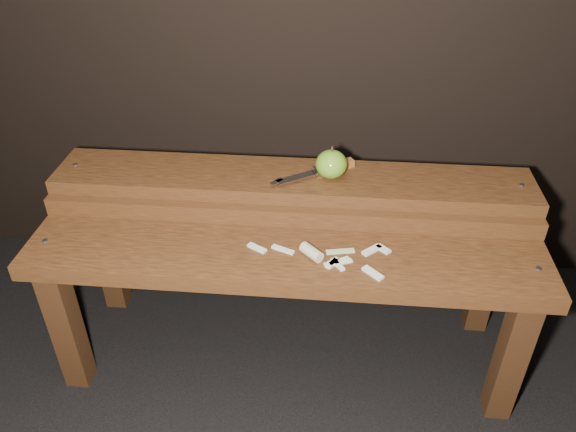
# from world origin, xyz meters

# --- Properties ---
(ground) EXTENTS (60.00, 60.00, 0.00)m
(ground) POSITION_xyz_m (0.00, 0.00, 0.00)
(ground) COLOR black
(bench_front_tier) EXTENTS (1.20, 0.20, 0.42)m
(bench_front_tier) POSITION_xyz_m (0.00, -0.06, 0.35)
(bench_front_tier) COLOR #371E0D
(bench_front_tier) RESTS_ON ground
(bench_rear_tier) EXTENTS (1.20, 0.21, 0.50)m
(bench_rear_tier) POSITION_xyz_m (0.00, 0.17, 0.41)
(bench_rear_tier) COLOR #371E0D
(bench_rear_tier) RESTS_ON ground
(apple) EXTENTS (0.08, 0.08, 0.08)m
(apple) POSITION_xyz_m (0.10, 0.17, 0.54)
(apple) COLOR #6A9C20
(apple) RESTS_ON bench_rear_tier
(knife) EXTENTS (0.21, 0.14, 0.02)m
(knife) POSITION_xyz_m (0.09, 0.19, 0.51)
(knife) COLOR brown
(knife) RESTS_ON bench_rear_tier
(apple_scraps) EXTENTS (0.33, 0.13, 0.03)m
(apple_scraps) POSITION_xyz_m (0.09, -0.05, 0.43)
(apple_scraps) COLOR beige
(apple_scraps) RESTS_ON bench_front_tier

